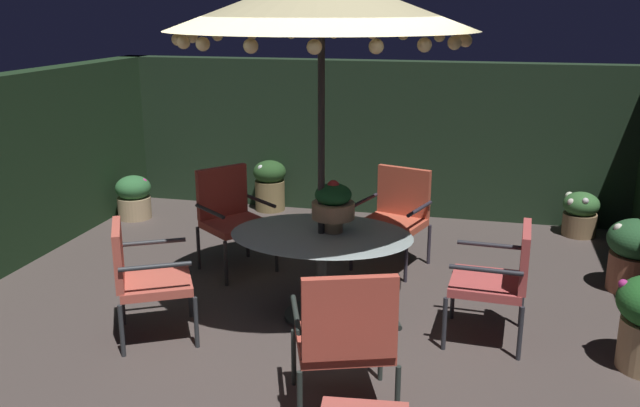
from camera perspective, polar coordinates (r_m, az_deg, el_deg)
ground_plane at (r=5.78m, az=-1.59°, el=-10.36°), size 6.86×7.35×0.02m
hedge_backdrop_rear at (r=8.78m, az=4.45°, el=5.53°), size 6.86×0.30×1.93m
patio_dining_table at (r=5.74m, az=0.10°, el=-4.04°), size 1.54×1.19×0.76m
patio_umbrella at (r=5.39m, az=0.12°, el=16.49°), size 2.41×2.41×2.90m
centerpiece_planter at (r=5.64m, az=1.11°, el=-0.02°), size 0.36×0.36×0.44m
patio_chair_north at (r=6.98m, az=6.37°, el=-0.69°), size 0.78×0.76×0.99m
patio_chair_northeast at (r=6.89m, az=-7.47°, el=-0.70°), size 0.82×0.83×1.02m
patio_chair_east at (r=5.58m, az=-14.62°, el=-5.62°), size 0.80×0.80×0.96m
patio_chair_southeast at (r=4.40m, az=2.16°, el=-10.79°), size 0.80×0.77×1.03m
patio_chair_south at (r=5.54m, az=14.81°, el=-5.74°), size 0.63×0.64×0.95m
potted_plant_back_center at (r=6.98m, az=24.83°, el=-3.76°), size 0.53×0.53×0.69m
potted_plant_back_left at (r=8.91m, az=-4.21°, el=1.66°), size 0.42×0.42×0.66m
potted_plant_back_right at (r=8.86m, az=-15.27°, el=0.59°), size 0.44×0.44×0.54m
potted_plant_left_far at (r=8.46m, az=20.88°, el=-0.74°), size 0.41×0.41×0.52m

